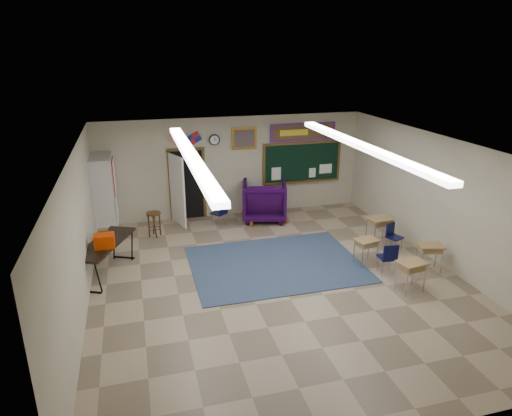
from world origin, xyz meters
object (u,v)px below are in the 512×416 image
object	(u,v)px
wingback_armchair	(264,201)
student_desk_front_right	(379,230)
wooden_stool	(154,224)
student_desk_front_left	(366,250)
folding_table	(107,257)

from	to	relation	value
wingback_armchair	student_desk_front_right	size ratio (longest dim) A/B	1.71
wooden_stool	wingback_armchair	bearing A→B (deg)	8.17
wingback_armchair	student_desk_front_left	world-z (taller)	wingback_armchair
student_desk_front_left	student_desk_front_right	world-z (taller)	student_desk_front_right
wingback_armchair	student_desk_front_left	size ratio (longest dim) A/B	2.04
wingback_armchair	folding_table	distance (m)	5.07
folding_table	wooden_stool	world-z (taller)	folding_table
wingback_armchair	student_desk_front_right	bearing A→B (deg)	147.80
student_desk_front_left	wooden_stool	world-z (taller)	wooden_stool
wingback_armchair	folding_table	size ratio (longest dim) A/B	0.65
wingback_armchair	folding_table	world-z (taller)	wingback_armchair
wingback_armchair	folding_table	xyz separation A→B (m)	(-4.43, -2.47, -0.16)
student_desk_front_left	wooden_stool	bearing A→B (deg)	135.84
student_desk_front_left	folding_table	size ratio (longest dim) A/B	0.32
wingback_armchair	wooden_stool	xyz separation A→B (m)	(-3.26, -0.47, -0.23)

